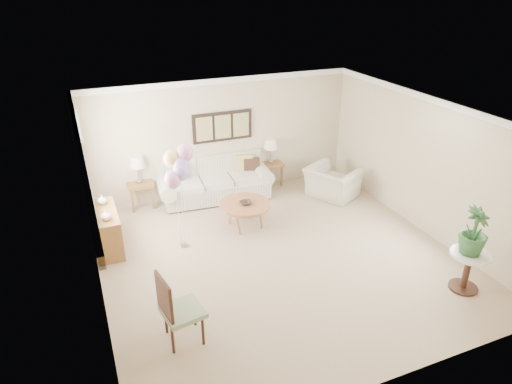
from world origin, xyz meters
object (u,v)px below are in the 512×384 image
sofa (215,182)px  coffee_table (245,205)px  armchair (332,182)px  accent_chair (177,308)px  balloon_cluster (178,166)px

sofa → coffee_table: sofa is taller
armchair → sofa: bearing=42.1°
accent_chair → balloon_cluster: bearing=73.9°
coffee_table → accent_chair: bearing=-127.5°
sofa → accent_chair: (-1.83, -4.06, 0.18)m
accent_chair → armchair: bearing=36.0°
accent_chair → balloon_cluster: balloon_cluster is taller
coffee_table → armchair: armchair is taller
accent_chair → coffee_table: bearing=52.5°
sofa → balloon_cluster: 2.42m
sofa → accent_chair: size_ratio=2.48×
coffee_table → sofa: bearing=95.7°
coffee_table → balloon_cluster: size_ratio=0.51×
armchair → balloon_cluster: bearing=75.8°
sofa → armchair: bearing=-21.5°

